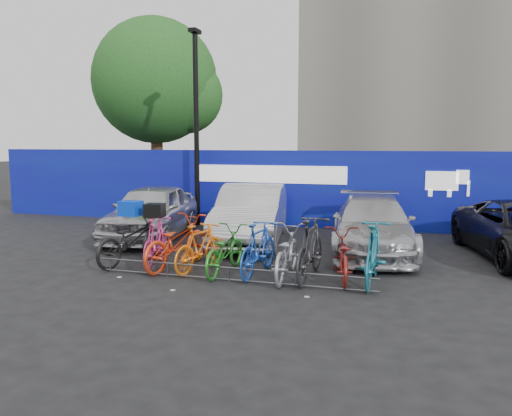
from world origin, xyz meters
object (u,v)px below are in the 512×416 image
at_px(tree, 161,84).
at_px(bike_0, 132,240).
at_px(bike_rack, 229,274).
at_px(bike_7, 310,249).
at_px(bike_1, 156,242).
at_px(bike_8, 342,256).
at_px(bike_4, 224,250).
at_px(bike_2, 177,242).
at_px(bike_5, 258,249).
at_px(car_0, 152,211).
at_px(bike_6, 286,253).
at_px(bike_3, 200,247).
at_px(car_2, 372,225).
at_px(car_1, 251,214).
at_px(bike_9, 373,253).
at_px(lamppost, 196,122).

bearing_deg(tree, bike_0, -66.78).
xyz_separation_m(bike_rack, bike_7, (1.44, 0.63, 0.45)).
bearing_deg(bike_1, bike_rack, 147.14).
bearing_deg(bike_8, bike_4, -5.89).
bearing_deg(tree, bike_2, -61.74).
relative_size(bike_1, bike_5, 0.98).
xyz_separation_m(bike_rack, bike_1, (-1.94, 0.74, 0.37)).
xyz_separation_m(car_0, bike_6, (4.51, -2.98, -0.24)).
height_order(bike_3, bike_7, bike_7).
relative_size(car_0, bike_0, 2.18).
bearing_deg(bike_3, bike_7, -165.68).
xyz_separation_m(tree, car_2, (9.23, -7.19, -4.40)).
height_order(car_0, bike_1, car_0).
bearing_deg(car_1, tree, 122.12).
distance_m(bike_5, bike_9, 2.24).
height_order(bike_3, bike_5, bike_5).
relative_size(bike_8, bike_9, 0.94).
relative_size(bike_3, bike_8, 0.90).
bearing_deg(car_1, bike_2, -112.30).
bearing_deg(bike_8, bike_5, -5.39).
xyz_separation_m(lamppost, bike_rack, (3.20, -6.00, -3.11)).
distance_m(bike_rack, car_0, 5.04).
xyz_separation_m(tree, bike_4, (6.46, -10.07, -4.59)).
xyz_separation_m(tree, bike_7, (8.22, -10.03, -4.46)).
relative_size(lamppost, car_1, 1.33).
xyz_separation_m(bike_2, bike_4, (1.12, -0.13, -0.07)).
distance_m(car_0, bike_4, 4.39).
height_order(tree, bike_5, tree).
xyz_separation_m(bike_3, bike_6, (1.84, -0.04, 0.02)).
bearing_deg(bike_rack, bike_9, 13.79).
bearing_deg(bike_rack, bike_1, 159.04).
bearing_deg(bike_9, bike_1, 2.02).
bearing_deg(bike_6, bike_4, -2.31).
bearing_deg(tree, bike_6, -52.44).
bearing_deg(bike_0, car_2, -137.08).
height_order(car_2, bike_5, car_2).
distance_m(lamppost, bike_9, 8.36).
relative_size(lamppost, bike_6, 3.11).
height_order(lamppost, bike_9, lamppost).
relative_size(tree, bike_1, 4.38).
height_order(bike_3, bike_6, bike_6).
distance_m(lamppost, bike_7, 7.58).
height_order(bike_rack, bike_4, bike_4).
bearing_deg(bike_4, lamppost, -59.22).
relative_size(tree, car_2, 1.68).
distance_m(car_1, bike_2, 3.20).
xyz_separation_m(bike_3, bike_5, (1.26, 0.01, 0.05)).
xyz_separation_m(car_1, bike_0, (-1.82, -3.05, -0.23)).
xyz_separation_m(bike_5, bike_6, (0.58, -0.05, -0.03)).
relative_size(bike_7, bike_8, 1.10).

